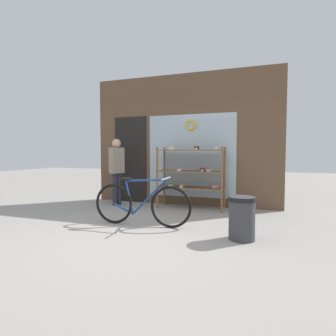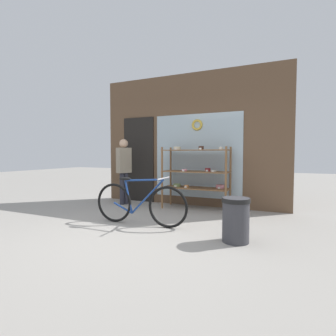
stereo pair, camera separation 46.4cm
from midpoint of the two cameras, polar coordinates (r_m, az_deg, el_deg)
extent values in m
plane|color=gray|center=(3.93, -4.91, -14.58)|extent=(30.00, 30.00, 0.00)
cube|color=brown|center=(6.14, 6.91, 6.12)|extent=(4.41, 0.08, 3.04)
cube|color=#A3B7C1|center=(6.03, 8.56, 2.64)|extent=(2.04, 0.02, 1.90)
cube|color=black|center=(6.61, -4.41, 1.84)|extent=(0.84, 0.03, 2.10)
torus|color=gold|center=(6.05, 8.57, 9.28)|extent=(0.26, 0.06, 0.26)
cylinder|color=brown|center=(5.71, 1.02, -2.16)|extent=(0.04, 0.04, 1.34)
cylinder|color=brown|center=(5.32, 14.93, -2.65)|extent=(0.04, 0.04, 1.34)
cylinder|color=brown|center=(6.14, 2.74, -1.79)|extent=(0.04, 0.04, 1.34)
cylinder|color=brown|center=(5.78, 15.68, -2.21)|extent=(0.04, 0.04, 1.34)
cube|color=brown|center=(5.72, 8.38, -4.34)|extent=(1.43, 0.51, 0.02)
cube|color=brown|center=(5.69, 8.41, -0.79)|extent=(1.43, 0.51, 0.02)
cube|color=brown|center=(5.68, 8.45, 3.87)|extent=(1.43, 0.51, 0.02)
cylinder|color=beige|center=(5.82, 4.31, 4.31)|extent=(0.15, 0.15, 0.07)
cube|color=white|center=(5.74, 4.01, 4.15)|extent=(0.05, 0.00, 0.04)
torus|color=beige|center=(5.58, 12.25, -0.64)|extent=(0.11, 0.11, 0.03)
cube|color=white|center=(5.52, 12.12, -0.66)|extent=(0.05, 0.00, 0.04)
cylinder|color=maroon|center=(5.69, 10.97, -0.38)|extent=(0.12, 0.12, 0.07)
cube|color=white|center=(5.63, 10.81, -0.57)|extent=(0.05, 0.00, 0.04)
ellipsoid|color=beige|center=(5.45, 13.85, 4.25)|extent=(0.08, 0.07, 0.06)
cube|color=white|center=(5.40, 13.76, 4.14)|extent=(0.05, 0.00, 0.04)
cylinder|color=pink|center=(5.71, 13.58, -3.96)|extent=(0.18, 0.18, 0.07)
cube|color=white|center=(5.62, 13.39, -4.25)|extent=(0.05, 0.00, 0.04)
cylinder|color=#422619|center=(5.53, 9.64, 4.35)|extent=(0.11, 0.11, 0.07)
cube|color=white|center=(5.47, 9.47, 4.17)|extent=(0.05, 0.00, 0.04)
cylinder|color=#C67F42|center=(5.70, 6.39, -3.98)|extent=(0.10, 0.10, 0.06)
cube|color=white|center=(5.64, 6.20, -4.16)|extent=(0.05, 0.00, 0.04)
cylinder|color=#7A995B|center=(5.87, 4.23, -3.75)|extent=(0.17, 0.17, 0.06)
cube|color=white|center=(5.79, 3.92, -3.96)|extent=(0.05, 0.00, 0.04)
torus|color=pink|center=(5.64, 5.95, -0.48)|extent=(0.13, 0.13, 0.04)
cube|color=white|center=(5.58, 5.72, -0.57)|extent=(0.05, 0.00, 0.04)
torus|color=black|center=(4.66, -8.87, -7.49)|extent=(0.68, 0.07, 0.68)
torus|color=black|center=(4.24, 3.13, -8.52)|extent=(0.68, 0.07, 0.68)
cylinder|color=navy|center=(4.35, -1.49, -6.31)|extent=(0.61, 0.06, 0.62)
cylinder|color=navy|center=(4.34, -2.27, -2.65)|extent=(0.71, 0.06, 0.07)
cylinder|color=navy|center=(4.50, -5.67, -6.26)|extent=(0.16, 0.04, 0.56)
cylinder|color=navy|center=(4.59, -6.94, -8.62)|extent=(0.37, 0.05, 0.18)
ellipsoid|color=black|center=(4.49, -6.41, -2.34)|extent=(0.22, 0.10, 0.06)
cylinder|color=#B2B2B7|center=(4.20, 2.16, -2.29)|extent=(0.04, 0.46, 0.02)
cylinder|color=#282833|center=(6.30, -7.05, -4.42)|extent=(0.11, 0.11, 0.75)
cylinder|color=#282833|center=(6.24, -7.88, -4.50)|extent=(0.11, 0.11, 0.75)
cube|color=gray|center=(6.21, -7.51, 1.67)|extent=(0.29, 0.37, 0.59)
sphere|color=tan|center=(6.22, -7.53, 5.33)|extent=(0.20, 0.20, 0.20)
cylinder|color=#38383D|center=(3.77, 18.04, -10.74)|extent=(0.36, 0.36, 0.60)
cylinder|color=black|center=(3.72, 18.11, -6.68)|extent=(0.38, 0.38, 0.06)
camera|label=1|loc=(0.23, -87.14, 0.15)|focal=28.00mm
camera|label=2|loc=(0.23, 92.86, -0.15)|focal=28.00mm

